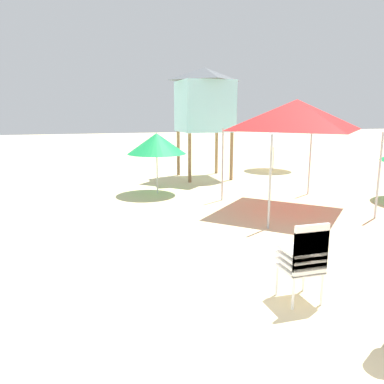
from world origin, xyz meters
The scene contains 5 objects.
stacked_plastic_chairs centered at (1.45, 1.30, 0.65)m, with size 0.48×0.48×1.11m.
popup_canopy centered at (3.95, 5.77, 2.37)m, with size 2.82×2.82×2.74m.
lifeguard_tower centered at (3.25, 10.85, 2.84)m, with size 1.98×1.98×3.96m.
beach_umbrella_left centered at (6.58, 11.67, 1.42)m, with size 1.95×1.95×1.77m.
beach_umbrella_mid centered at (1.01, 8.57, 1.51)m, with size 1.76×1.76×1.82m.
Camera 1 is at (-1.28, -2.78, 2.49)m, focal length 36.28 mm.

